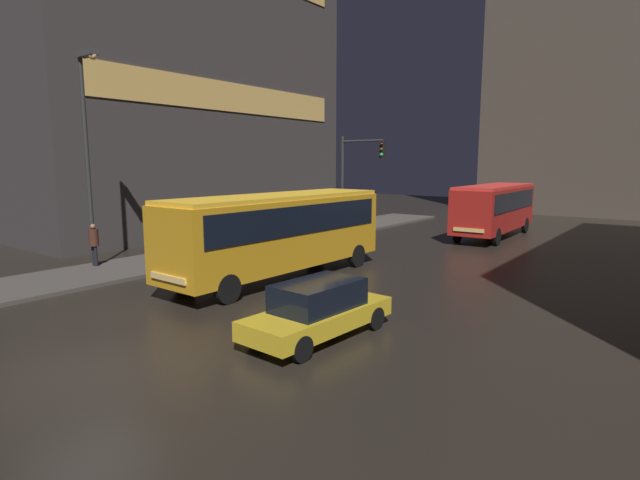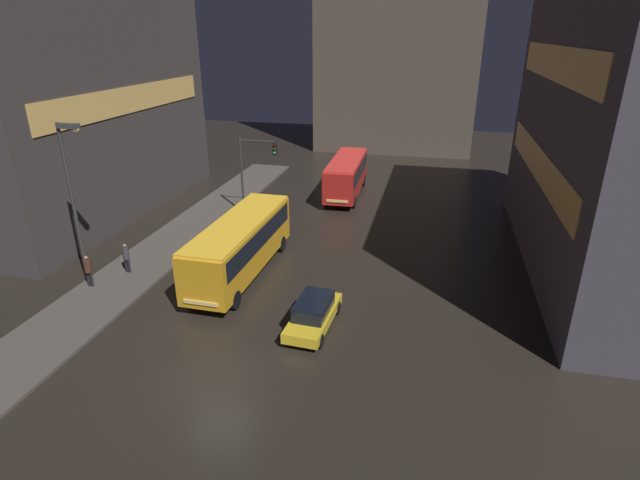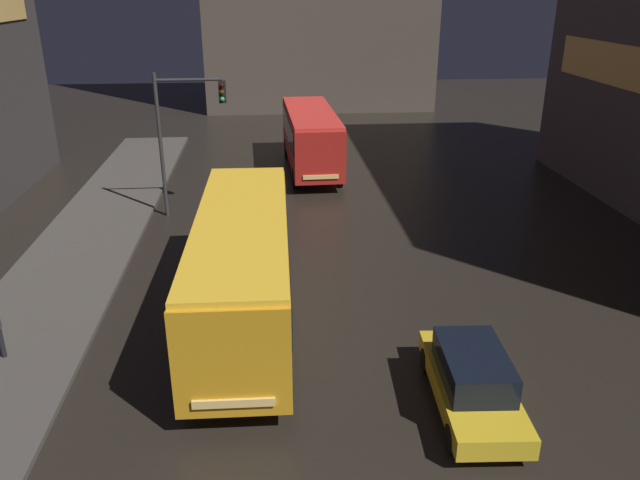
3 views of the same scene
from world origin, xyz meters
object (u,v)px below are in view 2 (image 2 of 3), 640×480
at_px(pedestrian_near, 88,268).
at_px(street_lamp_sidewalk, 73,185).
at_px(bus_near, 240,242).
at_px(pedestrian_mid, 126,256).
at_px(car_taxi, 314,313).
at_px(traffic_light_main, 254,164).
at_px(bus_far, 346,173).

distance_m(pedestrian_near, street_lamp_sidewalk, 4.69).
relative_size(bus_near, pedestrian_mid, 5.82).
relative_size(car_taxi, street_lamp_sidewalk, 0.50).
xyz_separation_m(car_taxi, street_lamp_sidewalk, (-12.90, 1.01, 5.18)).
bearing_deg(street_lamp_sidewalk, pedestrian_mid, 64.58).
bearing_deg(traffic_light_main, pedestrian_mid, -108.86).
bearing_deg(pedestrian_mid, bus_near, -43.07).
xyz_separation_m(pedestrian_near, pedestrian_mid, (1.02, 2.03, -0.06)).
relative_size(pedestrian_near, traffic_light_main, 0.30).
bearing_deg(car_taxi, traffic_light_main, -56.98).
bearing_deg(street_lamp_sidewalk, pedestrian_near, -154.66).
xyz_separation_m(bus_near, bus_far, (3.20, 16.49, -0.08)).
height_order(bus_near, bus_far, bus_near).
relative_size(bus_far, pedestrian_near, 5.06).
height_order(bus_near, street_lamp_sidewalk, street_lamp_sidewalk).
distance_m(bus_near, traffic_light_main, 10.29).
height_order(bus_near, pedestrian_near, bus_near).
height_order(bus_far, pedestrian_near, bus_far).
height_order(bus_far, pedestrian_mid, bus_far).
distance_m(pedestrian_near, traffic_light_main, 14.46).
height_order(bus_far, traffic_light_main, traffic_light_main).
bearing_deg(pedestrian_mid, street_lamp_sidewalk, -171.88).
bearing_deg(car_taxi, pedestrian_near, -0.83).
height_order(pedestrian_near, traffic_light_main, traffic_light_main).
xyz_separation_m(traffic_light_main, street_lamp_sidewalk, (-4.80, -13.28, 1.84)).
bearing_deg(bus_near, pedestrian_mid, 14.61).
relative_size(bus_far, traffic_light_main, 1.52).
bearing_deg(bus_near, pedestrian_near, 26.64).
bearing_deg(traffic_light_main, bus_near, -74.74).
xyz_separation_m(bus_near, pedestrian_mid, (-6.51, -1.55, -0.87)).
bearing_deg(bus_near, bus_far, -99.77).
xyz_separation_m(car_taxi, traffic_light_main, (-8.10, 14.29, 3.35)).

